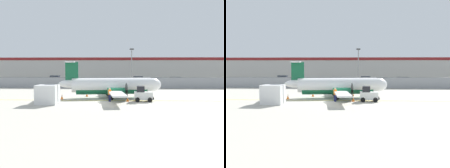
% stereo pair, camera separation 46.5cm
% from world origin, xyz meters
% --- Properties ---
extents(ground_plane, '(140.00, 140.00, 0.01)m').
position_xyz_m(ground_plane, '(0.00, 2.00, 0.00)').
color(ground_plane, '#B7B2A3').
extents(perimeter_fence, '(98.00, 0.10, 2.10)m').
position_xyz_m(perimeter_fence, '(0.00, 18.00, 1.12)').
color(perimeter_fence, gray).
rests_on(perimeter_fence, ground).
extents(parking_lot_strip, '(98.00, 17.00, 0.12)m').
position_xyz_m(parking_lot_strip, '(0.00, 29.50, 0.06)').
color(parking_lot_strip, '#38383A').
rests_on(parking_lot_strip, ground).
extents(background_building, '(91.00, 8.10, 6.50)m').
position_xyz_m(background_building, '(0.00, 47.99, 3.26)').
color(background_building, beige).
rests_on(background_building, ground).
extents(commuter_airplane, '(14.02, 16.07, 4.92)m').
position_xyz_m(commuter_airplane, '(0.78, 4.58, 1.60)').
color(commuter_airplane, white).
rests_on(commuter_airplane, ground).
extents(baggage_tug, '(2.35, 1.42, 1.88)m').
position_xyz_m(baggage_tug, '(4.51, 1.37, 0.86)').
color(baggage_tug, silver).
rests_on(baggage_tug, ground).
extents(ground_crew_worker, '(0.48, 0.48, 1.70)m').
position_xyz_m(ground_crew_worker, '(0.44, 1.00, 0.95)').
color(ground_crew_worker, '#191E4C').
rests_on(ground_crew_worker, ground).
extents(cargo_container, '(2.48, 2.10, 2.20)m').
position_xyz_m(cargo_container, '(-6.59, -1.10, 1.10)').
color(cargo_container, silver).
rests_on(cargo_container, ground).
extents(traffic_cone_near_left, '(0.36, 0.36, 0.64)m').
position_xyz_m(traffic_cone_near_left, '(-3.03, 5.76, 0.31)').
color(traffic_cone_near_left, orange).
rests_on(traffic_cone_near_left, ground).
extents(traffic_cone_near_right, '(0.36, 0.36, 0.64)m').
position_xyz_m(traffic_cone_near_right, '(2.62, 1.30, 0.31)').
color(traffic_cone_near_right, orange).
rests_on(traffic_cone_near_right, ground).
extents(traffic_cone_far_left, '(0.36, 0.36, 0.64)m').
position_xyz_m(traffic_cone_far_left, '(2.63, 6.72, 0.31)').
color(traffic_cone_far_left, orange).
rests_on(traffic_cone_far_left, ground).
extents(traffic_cone_far_right, '(0.36, 0.36, 0.64)m').
position_xyz_m(traffic_cone_far_right, '(-5.90, 2.90, 0.31)').
color(traffic_cone_far_right, orange).
rests_on(traffic_cone_far_right, ground).
extents(parked_car_0, '(4.22, 2.05, 1.58)m').
position_xyz_m(parked_car_0, '(-15.21, 33.54, 0.89)').
color(parked_car_0, gray).
rests_on(parked_car_0, parking_lot_strip).
extents(parked_car_1, '(4.30, 2.21, 1.58)m').
position_xyz_m(parked_car_1, '(-9.78, 25.91, 0.89)').
color(parked_car_1, '#19662D').
rests_on(parked_car_1, parking_lot_strip).
extents(parked_car_2, '(4.32, 2.26, 1.58)m').
position_xyz_m(parked_car_2, '(-5.23, 23.29, 0.89)').
color(parked_car_2, gray).
rests_on(parked_car_2, parking_lot_strip).
extents(parked_car_3, '(4.26, 2.13, 1.58)m').
position_xyz_m(parked_car_3, '(-0.89, 25.31, 0.89)').
color(parked_car_3, black).
rests_on(parked_car_3, parking_lot_strip).
extents(parked_car_4, '(4.38, 2.42, 1.58)m').
position_xyz_m(parked_car_4, '(5.68, 29.97, 0.89)').
color(parked_car_4, slate).
rests_on(parked_car_4, parking_lot_strip).
extents(parked_car_5, '(4.23, 2.07, 1.58)m').
position_xyz_m(parked_car_5, '(9.09, 25.57, 0.89)').
color(parked_car_5, '#19662D').
rests_on(parked_car_5, parking_lot_strip).
extents(parked_car_6, '(4.36, 2.36, 1.58)m').
position_xyz_m(parked_car_6, '(13.84, 27.15, 0.89)').
color(parked_car_6, gray).
rests_on(parked_car_6, parking_lot_strip).
extents(apron_light_pole, '(0.70, 0.30, 7.27)m').
position_xyz_m(apron_light_pole, '(3.60, 14.53, 4.30)').
color(apron_light_pole, slate).
rests_on(apron_light_pole, ground).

